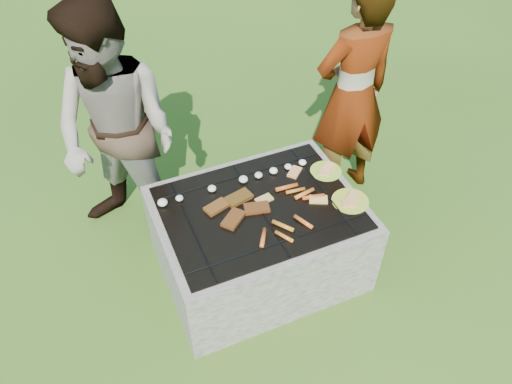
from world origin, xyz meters
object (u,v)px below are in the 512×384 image
(plate_far, at_px, (326,171))
(bystander, at_px, (118,136))
(plate_near, at_px, (350,201))
(fire_pit, at_px, (259,241))
(cook, at_px, (352,95))

(plate_far, bearing_deg, bystander, 155.93)
(plate_far, relative_size, plate_near, 0.83)
(fire_pit, distance_m, cook, 1.26)
(plate_far, xyz_separation_m, bystander, (-1.26, 0.56, 0.29))
(fire_pit, distance_m, plate_far, 0.67)
(cook, bearing_deg, bystander, -7.24)
(fire_pit, relative_size, plate_near, 4.18)
(fire_pit, bearing_deg, plate_near, -18.13)
(plate_near, bearing_deg, bystander, 144.94)
(plate_far, xyz_separation_m, plate_near, (-0.00, -0.32, 0.00))
(bystander, bearing_deg, plate_far, 23.50)
(plate_far, bearing_deg, cook, 44.17)
(plate_near, relative_size, cook, 0.18)
(fire_pit, bearing_deg, bystander, 134.92)
(cook, bearing_deg, plate_near, 58.41)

